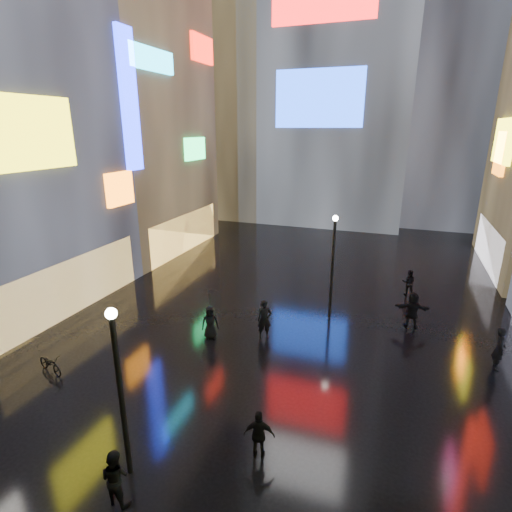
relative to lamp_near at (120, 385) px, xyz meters
The scene contains 16 objects.
ground 14.24m from the lamp_near, 82.70° to the left, with size 140.00×140.00×0.00m, color black.
building_left_far 25.68m from the lamp_near, 125.63° to the left, with size 10.28×12.00×22.00m.
tower_main 41.91m from the lamp_near, 91.86° to the left, with size 16.00×14.20×42.00m.
tower_flank_right 43.58m from the lamp_near, 74.86° to the left, with size 12.00×12.00×34.00m, color black.
tower_flank_left 39.16m from the lamp_near, 108.85° to the left, with size 10.00×10.00×26.00m, color black.
lamp_near is the anchor object (origin of this frame).
lamp_far 13.51m from the lamp_near, 74.91° to the left, with size 0.30×0.30×5.20m.
pedestrian_1 2.34m from the lamp_near, 71.93° to the right, with size 0.79×0.62×1.63m, color black.
pedestrian_3 4.35m from the lamp_near, 28.41° to the left, with size 0.94×0.39×1.60m, color black.
pedestrian_4 8.14m from the lamp_near, 98.93° to the left, with size 0.78×0.51×1.61m, color black.
pedestrian_5 14.57m from the lamp_near, 57.75° to the left, with size 1.69×0.54×1.82m, color black.
pedestrian_6 8.97m from the lamp_near, 82.42° to the left, with size 0.69×0.45×1.89m, color black.
pedestrian_7 18.21m from the lamp_near, 65.29° to the left, with size 0.75×0.58×1.54m, color black.
umbrella_2 7.90m from the lamp_near, 98.93° to the left, with size 0.97×0.99×0.89m, color black.
bicycle 7.27m from the lamp_near, 153.47° to the left, with size 0.54×1.54×0.81m, color black.
pedestrian_8 14.66m from the lamp_near, 40.84° to the left, with size 0.68×0.44×1.86m, color black.
Camera 1 is at (4.75, -1.13, 9.50)m, focal length 28.00 mm.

